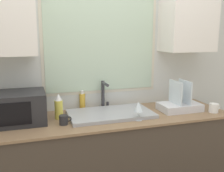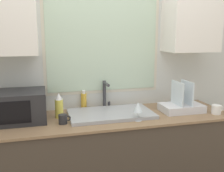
# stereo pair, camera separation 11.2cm
# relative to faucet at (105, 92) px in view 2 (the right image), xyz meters

# --- Properties ---
(countertop) EXTENTS (2.17, 0.66, 0.89)m
(countertop) POSITION_rel_faucet_xyz_m (-0.00, -0.24, -0.61)
(countertop) COLOR #42382D
(countertop) RESTS_ON ground_plane
(wall_back) EXTENTS (6.00, 0.38, 2.60)m
(wall_back) POSITION_rel_faucet_xyz_m (-0.00, 0.06, 0.36)
(wall_back) COLOR silver
(wall_back) RESTS_ON ground_plane
(sink_basin) EXTENTS (0.75, 0.43, 0.03)m
(sink_basin) POSITION_rel_faucet_xyz_m (-0.00, -0.22, -0.15)
(sink_basin) COLOR #9EA0A5
(sink_basin) RESTS_ON countertop
(faucet) EXTENTS (0.08, 0.18, 0.27)m
(faucet) POSITION_rel_faucet_xyz_m (0.00, 0.00, 0.00)
(faucet) COLOR #333338
(faucet) RESTS_ON countertop
(microwave) EXTENTS (0.47, 0.37, 0.25)m
(microwave) POSITION_rel_faucet_xyz_m (-0.80, -0.17, -0.04)
(microwave) COLOR #232326
(microwave) RESTS_ON countertop
(dish_rack) EXTENTS (0.39, 0.25, 0.29)m
(dish_rack) POSITION_rel_faucet_xyz_m (0.68, -0.28, -0.11)
(dish_rack) COLOR silver
(dish_rack) RESTS_ON countertop
(spray_bottle) EXTENTS (0.07, 0.07, 0.22)m
(spray_bottle) POSITION_rel_faucet_xyz_m (-0.46, -0.18, -0.06)
(spray_bottle) COLOR #D8CC4C
(spray_bottle) RESTS_ON countertop
(soap_bottle) EXTENTS (0.06, 0.06, 0.19)m
(soap_bottle) POSITION_rel_faucet_xyz_m (-0.20, 0.04, -0.08)
(soap_bottle) COLOR gold
(soap_bottle) RESTS_ON countertop
(mug_near_sink) EXTENTS (0.10, 0.07, 0.08)m
(mug_near_sink) POSITION_rel_faucet_xyz_m (-0.44, -0.35, -0.12)
(mug_near_sink) COLOR #262628
(mug_near_sink) RESTS_ON countertop
(wine_glass) EXTENTS (0.08, 0.08, 0.16)m
(wine_glass) POSITION_rel_faucet_xyz_m (0.18, -0.42, -0.05)
(wine_glass) COLOR silver
(wine_glass) RESTS_ON countertop
(mug_by_rack) EXTENTS (0.12, 0.09, 0.08)m
(mug_by_rack) POSITION_rel_faucet_xyz_m (0.95, -0.43, -0.12)
(mug_by_rack) COLOR white
(mug_by_rack) RESTS_ON countertop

